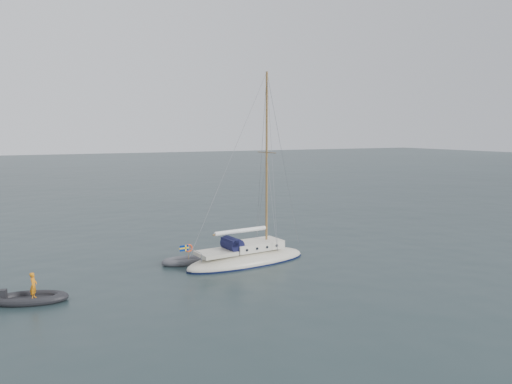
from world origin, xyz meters
name	(u,v)px	position (x,y,z in m)	size (l,w,h in m)	color
ground	(261,261)	(0.00, 0.00, 0.00)	(300.00, 300.00, 0.00)	black
sailboat	(247,248)	(-1.00, -0.13, 0.89)	(8.26, 2.48, 11.75)	beige
dinghy	(185,261)	(-4.35, 1.34, 0.18)	(2.80, 1.26, 0.40)	#545359
rib	(30,298)	(-12.84, -1.83, 0.22)	(3.39, 1.54, 1.40)	black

